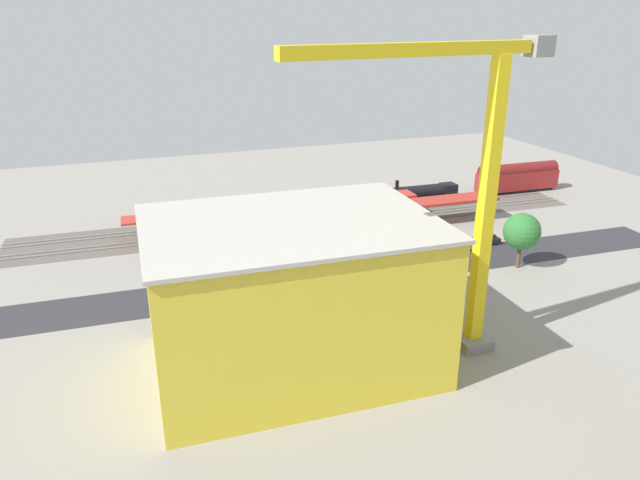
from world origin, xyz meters
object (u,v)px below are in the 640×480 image
(parked_car_1, at_px, (486,240))
(street_tree_0, at_px, (378,258))
(street_tree_2, at_px, (328,266))
(traffic_light, at_px, (202,251))
(box_truck_0, at_px, (283,286))
(parked_car_0, at_px, (519,237))
(platform_canopy_near, at_px, (343,211))
(tower_crane, at_px, (469,176))
(street_tree_3, at_px, (522,231))
(passenger_coach, at_px, (517,177))
(locomotive, at_px, (426,194))
(construction_building, at_px, (292,297))
(parked_car_5, at_px, (350,260))
(parked_car_2, at_px, (461,245))
(street_tree_1, at_px, (378,253))
(parked_car_3, at_px, (423,249))
(parked_car_4, at_px, (385,256))
(platform_canopy_far, at_px, (277,206))

(parked_car_1, bearing_deg, street_tree_0, 21.68)
(street_tree_2, distance_m, traffic_light, 17.74)
(box_truck_0, relative_size, traffic_light, 1.42)
(parked_car_0, height_order, street_tree_2, street_tree_2)
(platform_canopy_near, bearing_deg, tower_crane, 86.02)
(street_tree_3, bearing_deg, passenger_coach, -126.78)
(locomotive, distance_m, street_tree_3, 33.54)
(passenger_coach, xyz_separation_m, parked_car_1, (23.63, 23.57, -2.47))
(construction_building, xyz_separation_m, tower_crane, (-17.43, 3.90, 12.20))
(parked_car_5, bearing_deg, parked_car_2, 178.20)
(locomotive, xyz_separation_m, box_truck_0, (38.74, 30.63, -0.19))
(locomotive, height_order, parked_car_5, locomotive)
(parked_car_0, bearing_deg, parked_car_2, 0.71)
(street_tree_1, distance_m, traffic_light, 24.03)
(parked_car_3, relative_size, tower_crane, 0.14)
(platform_canopy_near, bearing_deg, parked_car_1, 147.51)
(passenger_coach, distance_m, street_tree_3, 41.46)
(locomotive, relative_size, street_tree_1, 2.08)
(locomotive, relative_size, parked_car_0, 3.45)
(construction_building, xyz_separation_m, street_tree_1, (-16.62, -14.18, -2.95))
(locomotive, xyz_separation_m, street_tree_2, (32.95, 32.35, 2.48))
(passenger_coach, bearing_deg, street_tree_1, 34.22)
(parked_car_4, bearing_deg, construction_building, 45.49)
(passenger_coach, distance_m, street_tree_2, 63.33)
(construction_building, bearing_deg, parked_car_2, -145.84)
(passenger_coach, distance_m, parked_car_5, 53.37)
(street_tree_1, bearing_deg, locomotive, -128.66)
(platform_canopy_near, height_order, street_tree_1, street_tree_1)
(parked_car_1, distance_m, street_tree_0, 26.11)
(construction_building, bearing_deg, parked_car_0, -152.42)
(locomotive, relative_size, street_tree_0, 2.25)
(platform_canopy_far, height_order, locomotive, locomotive)
(parked_car_2, relative_size, parked_car_4, 0.91)
(parked_car_4, bearing_deg, traffic_light, -3.51)
(parked_car_2, distance_m, street_tree_3, 10.80)
(parked_car_3, bearing_deg, street_tree_0, 37.46)
(parked_car_0, distance_m, street_tree_1, 30.67)
(platform_canopy_near, relative_size, box_truck_0, 5.73)
(parked_car_0, xyz_separation_m, tower_crane, (28.57, 25.83, 19.32))
(passenger_coach, height_order, parked_car_0, passenger_coach)
(traffic_light, bearing_deg, parked_car_1, 178.63)
(parked_car_3, distance_m, street_tree_2, 21.23)
(parked_car_2, relative_size, box_truck_0, 0.41)
(parked_car_1, relative_size, tower_crane, 0.13)
(locomotive, bearing_deg, construction_building, 47.57)
(street_tree_2, bearing_deg, parked_car_2, -162.75)
(parked_car_3, xyz_separation_m, tower_crane, (10.96, 26.41, 19.33))
(platform_canopy_near, distance_m, parked_car_4, 13.78)
(construction_building, bearing_deg, street_tree_2, -121.76)
(parked_car_3, relative_size, street_tree_1, 0.59)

